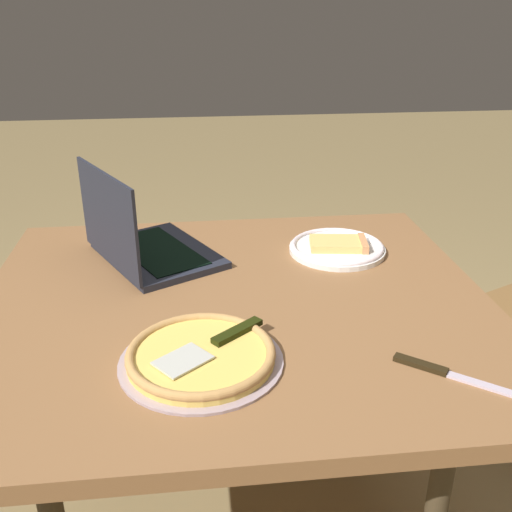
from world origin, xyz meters
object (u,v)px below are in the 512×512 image
dining_table (236,320)px  laptop (142,242)px  pizza_plate (338,247)px  table_knife (445,373)px  pizza_tray (201,355)px

dining_table → laptop: size_ratio=2.76×
pizza_plate → table_knife: 0.58m
pizza_plate → table_knife: pizza_plate is taller
laptop → table_knife: bearing=-44.3°
dining_table → pizza_tray: (-0.09, -0.24, 0.07)m
pizza_plate → table_knife: bearing=-83.8°
laptop → pizza_plate: laptop is taller
pizza_plate → pizza_tray: 0.62m
dining_table → pizza_tray: bearing=-109.3°
dining_table → pizza_plate: size_ratio=4.51×
pizza_tray → table_knife: size_ratio=1.54×
table_knife → pizza_tray: bearing=168.8°
dining_table → pizza_plate: (0.30, 0.24, 0.07)m
pizza_tray → table_knife: bearing=-11.2°
dining_table → laptop: 0.35m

